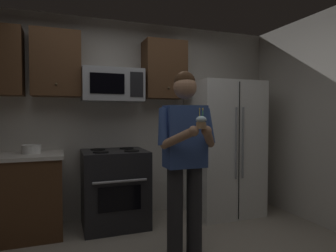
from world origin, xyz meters
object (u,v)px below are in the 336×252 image
object	(u,v)px
refrigerator	(224,148)
person	(185,153)
microwave	(112,85)
bowl_large_white	(31,149)
oven_range	(115,188)
cupcake	(201,122)

from	to	relation	value
refrigerator	person	bearing A→B (deg)	-135.58
microwave	refrigerator	world-z (taller)	microwave
microwave	refrigerator	distance (m)	1.72
microwave	bowl_large_white	bearing A→B (deg)	-176.31
refrigerator	person	size ratio (longest dim) A/B	1.02
microwave	bowl_large_white	size ratio (longest dim) A/B	3.50
oven_range	refrigerator	xyz separation A→B (m)	(1.50, -0.04, 0.44)
refrigerator	cupcake	size ratio (longest dim) A/B	10.35
oven_range	cupcake	world-z (taller)	cupcake
microwave	oven_range	bearing A→B (deg)	-90.02
oven_range	person	world-z (taller)	person
oven_range	microwave	xyz separation A→B (m)	(0.00, 0.12, 1.26)
oven_range	cupcake	bearing A→B (deg)	-70.23
person	refrigerator	bearing A→B (deg)	44.42
person	cupcake	size ratio (longest dim) A/B	10.13
bowl_large_white	person	world-z (taller)	person
bowl_large_white	oven_range	bearing A→B (deg)	-3.71
person	cupcake	bearing A→B (deg)	-90.00
bowl_large_white	cupcake	xyz separation A→B (m)	(1.41, -1.42, 0.32)
bowl_large_white	person	size ratio (longest dim) A/B	0.12
oven_range	bowl_large_white	xyz separation A→B (m)	(-0.92, 0.06, 0.51)
person	cupcake	world-z (taller)	person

